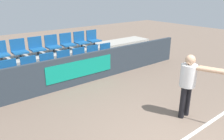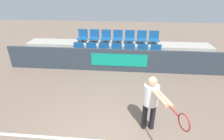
{
  "view_description": "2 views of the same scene",
  "coord_description": "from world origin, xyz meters",
  "px_view_note": "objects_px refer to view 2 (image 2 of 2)",
  "views": [
    {
      "loc": [
        -3.12,
        -1.64,
        2.8
      ],
      "look_at": [
        0.03,
        2.33,
        1.0
      ],
      "focal_mm": 35.0,
      "sensor_mm": 36.0,
      "label": 1
    },
    {
      "loc": [
        0.46,
        -2.63,
        3.42
      ],
      "look_at": [
        0.01,
        2.39,
        0.9
      ],
      "focal_mm": 28.0,
      "sensor_mm": 36.0,
      "label": 2
    }
  ],
  "objects_px": {
    "stadium_chair_8": "(94,36)",
    "stadium_chair_12": "(142,38)",
    "tennis_player": "(152,99)",
    "stadium_chair_5": "(142,52)",
    "stadium_chair_13": "(154,38)",
    "stadium_chair_9": "(106,37)",
    "stadium_chair_0": "(78,50)",
    "stadium_chair_6": "(156,52)",
    "stadium_chair_2": "(104,51)",
    "stadium_chair_10": "(118,37)",
    "stadium_chair_11": "(130,37)",
    "stadium_chair_4": "(129,52)",
    "stadium_chair_1": "(91,50)",
    "stadium_chair_3": "(116,51)",
    "stadium_chair_7": "(83,36)"
  },
  "relations": [
    {
      "from": "stadium_chair_3",
      "to": "tennis_player",
      "type": "height_order",
      "value": "tennis_player"
    },
    {
      "from": "stadium_chair_4",
      "to": "stadium_chair_6",
      "type": "xyz_separation_m",
      "value": [
        1.17,
        0.0,
        0.0
      ]
    },
    {
      "from": "stadium_chair_12",
      "to": "stadium_chair_3",
      "type": "bearing_deg",
      "value": -141.14
    },
    {
      "from": "stadium_chair_5",
      "to": "stadium_chair_11",
      "type": "height_order",
      "value": "stadium_chair_11"
    },
    {
      "from": "stadium_chair_4",
      "to": "stadium_chair_8",
      "type": "xyz_separation_m",
      "value": [
        -1.76,
        0.94,
        0.39
      ]
    },
    {
      "from": "stadium_chair_6",
      "to": "stadium_chair_11",
      "type": "height_order",
      "value": "stadium_chair_11"
    },
    {
      "from": "stadium_chair_0",
      "to": "stadium_chair_1",
      "type": "relative_size",
      "value": 1.0
    },
    {
      "from": "stadium_chair_8",
      "to": "stadium_chair_11",
      "type": "height_order",
      "value": "same"
    },
    {
      "from": "stadium_chair_10",
      "to": "stadium_chair_11",
      "type": "distance_m",
      "value": 0.59
    },
    {
      "from": "stadium_chair_4",
      "to": "stadium_chair_10",
      "type": "bearing_deg",
      "value": 121.82
    },
    {
      "from": "stadium_chair_7",
      "to": "tennis_player",
      "type": "xyz_separation_m",
      "value": [
        2.86,
        -4.93,
        -0.09
      ]
    },
    {
      "from": "stadium_chair_0",
      "to": "stadium_chair_6",
      "type": "xyz_separation_m",
      "value": [
        3.51,
        0.0,
        0.0
      ]
    },
    {
      "from": "stadium_chair_8",
      "to": "stadium_chair_12",
      "type": "distance_m",
      "value": 2.34
    },
    {
      "from": "stadium_chair_9",
      "to": "stadium_chair_3",
      "type": "bearing_deg",
      "value": -58.18
    },
    {
      "from": "stadium_chair_3",
      "to": "stadium_chair_13",
      "type": "bearing_deg",
      "value": 28.24
    },
    {
      "from": "stadium_chair_7",
      "to": "stadium_chair_8",
      "type": "relative_size",
      "value": 1.0
    },
    {
      "from": "stadium_chair_10",
      "to": "stadium_chair_13",
      "type": "height_order",
      "value": "same"
    },
    {
      "from": "stadium_chair_1",
      "to": "stadium_chair_3",
      "type": "bearing_deg",
      "value": 0.0
    },
    {
      "from": "stadium_chair_1",
      "to": "stadium_chair_10",
      "type": "relative_size",
      "value": 1.0
    },
    {
      "from": "stadium_chair_2",
      "to": "stadium_chair_13",
      "type": "bearing_deg",
      "value": 21.94
    },
    {
      "from": "tennis_player",
      "to": "stadium_chair_13",
      "type": "bearing_deg",
      "value": 61.83
    },
    {
      "from": "stadium_chair_11",
      "to": "stadium_chair_0",
      "type": "bearing_deg",
      "value": -158.06
    },
    {
      "from": "stadium_chair_8",
      "to": "tennis_player",
      "type": "bearing_deg",
      "value": -65.25
    },
    {
      "from": "stadium_chair_11",
      "to": "tennis_player",
      "type": "height_order",
      "value": "tennis_player"
    },
    {
      "from": "tennis_player",
      "to": "stadium_chair_5",
      "type": "bearing_deg",
      "value": 68.4
    },
    {
      "from": "stadium_chair_13",
      "to": "tennis_player",
      "type": "bearing_deg",
      "value": -97.56
    },
    {
      "from": "stadium_chair_13",
      "to": "stadium_chair_9",
      "type": "bearing_deg",
      "value": 180.0
    },
    {
      "from": "stadium_chair_6",
      "to": "stadium_chair_13",
      "type": "distance_m",
      "value": 1.02
    },
    {
      "from": "stadium_chair_0",
      "to": "stadium_chair_13",
      "type": "bearing_deg",
      "value": 15.03
    },
    {
      "from": "stadium_chair_5",
      "to": "stadium_chair_2",
      "type": "bearing_deg",
      "value": 180.0
    },
    {
      "from": "stadium_chair_8",
      "to": "stadium_chair_12",
      "type": "xyz_separation_m",
      "value": [
        2.34,
        0.0,
        0.0
      ]
    },
    {
      "from": "stadium_chair_3",
      "to": "stadium_chair_13",
      "type": "height_order",
      "value": "stadium_chair_13"
    },
    {
      "from": "stadium_chair_0",
      "to": "stadium_chair_8",
      "type": "bearing_deg",
      "value": 58.18
    },
    {
      "from": "stadium_chair_5",
      "to": "stadium_chair_12",
      "type": "xyz_separation_m",
      "value": [
        0.0,
        0.94,
        0.39
      ]
    },
    {
      "from": "stadium_chair_6",
      "to": "stadium_chair_13",
      "type": "height_order",
      "value": "stadium_chair_13"
    },
    {
      "from": "stadium_chair_3",
      "to": "stadium_chair_8",
      "type": "xyz_separation_m",
      "value": [
        -1.17,
        0.94,
        0.39
      ]
    },
    {
      "from": "stadium_chair_5",
      "to": "stadium_chair_10",
      "type": "height_order",
      "value": "stadium_chair_10"
    },
    {
      "from": "stadium_chair_5",
      "to": "stadium_chair_10",
      "type": "xyz_separation_m",
      "value": [
        -1.17,
        0.94,
        0.39
      ]
    },
    {
      "from": "stadium_chair_11",
      "to": "stadium_chair_13",
      "type": "distance_m",
      "value": 1.17
    },
    {
      "from": "stadium_chair_4",
      "to": "stadium_chair_8",
      "type": "height_order",
      "value": "stadium_chair_8"
    },
    {
      "from": "stadium_chair_12",
      "to": "tennis_player",
      "type": "height_order",
      "value": "tennis_player"
    },
    {
      "from": "stadium_chair_8",
      "to": "stadium_chair_11",
      "type": "bearing_deg",
      "value": 0.0
    },
    {
      "from": "stadium_chair_5",
      "to": "tennis_player",
      "type": "distance_m",
      "value": 4.0
    },
    {
      "from": "stadium_chair_0",
      "to": "stadium_chair_2",
      "type": "relative_size",
      "value": 1.0
    },
    {
      "from": "stadium_chair_1",
      "to": "stadium_chair_9",
      "type": "height_order",
      "value": "stadium_chair_9"
    },
    {
      "from": "stadium_chair_10",
      "to": "stadium_chair_11",
      "type": "bearing_deg",
      "value": 0.0
    },
    {
      "from": "stadium_chair_2",
      "to": "tennis_player",
      "type": "xyz_separation_m",
      "value": [
        1.69,
        -3.99,
        0.3
      ]
    },
    {
      "from": "stadium_chair_0",
      "to": "stadium_chair_1",
      "type": "xyz_separation_m",
      "value": [
        0.59,
        0.0,
        0.0
      ]
    },
    {
      "from": "stadium_chair_2",
      "to": "stadium_chair_6",
      "type": "distance_m",
      "value": 2.34
    },
    {
      "from": "stadium_chair_1",
      "to": "stadium_chair_11",
      "type": "relative_size",
      "value": 1.0
    }
  ]
}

